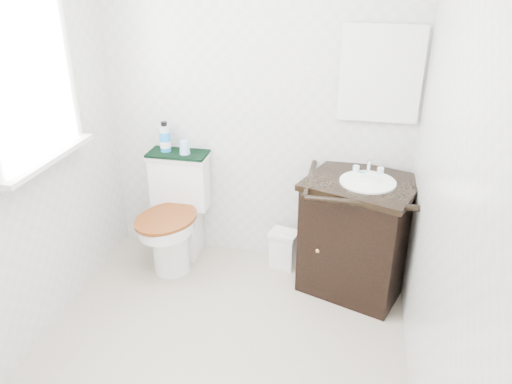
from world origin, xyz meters
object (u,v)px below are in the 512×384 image
at_px(cup, 185,147).
at_px(toilet, 176,218).
at_px(vanity, 358,233).
at_px(mouthwash_bottle, 165,138).
at_px(trash_bin, 284,249).

bearing_deg(cup, toilet, -118.50).
height_order(vanity, cup, cup).
distance_m(vanity, cup, 1.36).
distance_m(mouthwash_bottle, cup, 0.17).
bearing_deg(cup, mouthwash_bottle, 170.40).
distance_m(vanity, mouthwash_bottle, 1.53).
bearing_deg(toilet, trash_bin, 5.45).
bearing_deg(cup, trash_bin, -2.57).
bearing_deg(vanity, mouthwash_bottle, 172.04).
distance_m(toilet, cup, 0.54).
height_order(trash_bin, mouthwash_bottle, mouthwash_bottle).
relative_size(toilet, vanity, 0.89).
relative_size(mouthwash_bottle, cup, 2.30).
bearing_deg(trash_bin, vanity, -14.86).
distance_m(trash_bin, mouthwash_bottle, 1.20).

